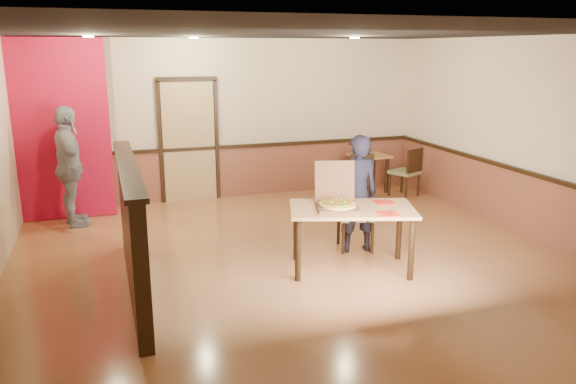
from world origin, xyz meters
The scene contains 26 objects.
floor centered at (0.00, 0.00, 0.00)m, with size 7.00×7.00×0.00m, color #C37D4B.
ceiling centered at (0.00, 0.00, 2.80)m, with size 7.00×7.00×0.00m, color black.
wall_back centered at (0.00, 3.50, 1.40)m, with size 7.00×7.00×0.00m, color beige.
wall_right centered at (3.50, 0.00, 1.40)m, with size 7.00×7.00×0.00m, color beige.
wainscot_back centered at (0.00, 3.47, 0.45)m, with size 7.00×0.04×0.90m, color brown.
chair_rail_back centered at (0.00, 3.45, 0.92)m, with size 7.00×0.06×0.06m, color black.
wainscot_right centered at (3.47, 0.00, 0.45)m, with size 0.04×7.00×0.90m, color brown.
chair_rail_right centered at (3.45, 0.00, 0.92)m, with size 0.06×7.00×0.06m, color black.
back_door centered at (-0.80, 3.46, 1.05)m, with size 0.90×0.06×2.10m, color tan.
booth_partition centered at (-2.00, -0.20, 0.74)m, with size 0.20×3.10×1.44m.
red_accent_panel centered at (-2.90, 3.00, 1.40)m, with size 1.60×0.20×2.78m, color red.
spot_a centered at (-2.30, 1.80, 2.78)m, with size 0.14×0.14×0.02m, color beige.
spot_b centered at (-0.80, 2.50, 2.78)m, with size 0.14×0.14×0.02m, color beige.
spot_c centered at (1.40, 1.50, 2.78)m, with size 0.14×0.14×0.02m, color beige.
main_table centered at (0.54, -0.42, 0.68)m, with size 1.66×1.24×0.79m.
diner_chair centered at (0.91, 0.30, 0.51)m, with size 0.57×0.57×0.94m.
side_chair_left centered at (2.02, 2.44, 0.48)m, with size 0.54×0.54×0.87m.
side_chair_right centered at (2.97, 2.44, 0.49)m, with size 0.59×0.59×0.90m.
side_table centered at (2.49, 3.05, 0.53)m, with size 0.68×0.68×0.70m.
diner centered at (0.87, 0.16, 0.78)m, with size 0.57×0.38×1.57m, color black.
passerby centered at (-2.72, 2.52, 0.91)m, with size 1.07×0.44×1.82m, color #93929A.
pizza_box centered at (0.36, -0.36, 0.85)m, with size 0.62×0.68×0.51m.
pizza centered at (0.35, -0.41, 0.84)m, with size 0.43×0.43×0.03m, color gold.
napkin_near centered at (0.81, -0.80, 0.79)m, with size 0.28×0.28×0.01m.
napkin_far centered at (1.00, -0.34, 0.79)m, with size 0.26×0.26×0.01m.
condiment centered at (2.43, 3.20, 0.77)m, with size 0.06×0.06×0.15m, color #994A1B.
Camera 1 is at (-2.22, -6.28, 2.63)m, focal length 35.00 mm.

